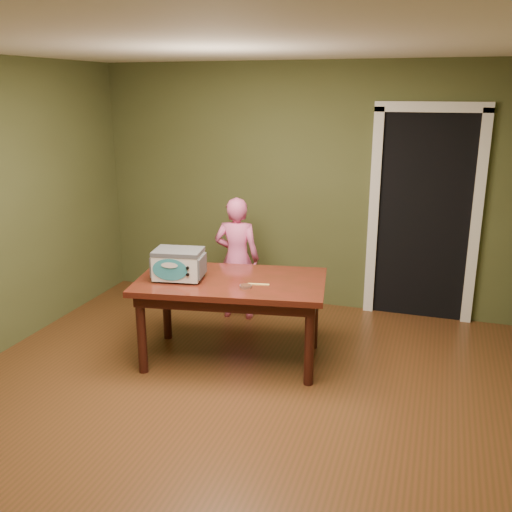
{
  "coord_description": "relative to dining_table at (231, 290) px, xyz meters",
  "views": [
    {
      "loc": [
        1.44,
        -3.42,
        2.32
      ],
      "look_at": [
        -0.0,
        1.0,
        0.95
      ],
      "focal_mm": 40.0,
      "sensor_mm": 36.0,
      "label": 1
    }
  ],
  "objects": [
    {
      "name": "floor",
      "position": [
        0.2,
        -0.91,
        -0.65
      ],
      "size": [
        5.0,
        5.0,
        0.0
      ],
      "primitive_type": "plane",
      "color": "#593019",
      "rests_on": "ground"
    },
    {
      "name": "room_shell",
      "position": [
        0.2,
        -0.91,
        1.06
      ],
      "size": [
        4.52,
        5.02,
        2.61
      ],
      "color": "#4A522B",
      "rests_on": "ground"
    },
    {
      "name": "doorway",
      "position": [
        1.5,
        1.87,
        0.41
      ],
      "size": [
        1.1,
        0.66,
        2.25
      ],
      "color": "black",
      "rests_on": "ground"
    },
    {
      "name": "dining_table",
      "position": [
        0.0,
        0.0,
        0.0
      ],
      "size": [
        1.73,
        1.15,
        0.75
      ],
      "rotation": [
        0.0,
        0.0,
        0.17
      ],
      "color": "#3D190D",
      "rests_on": "floor"
    },
    {
      "name": "toy_oven",
      "position": [
        -0.42,
        -0.14,
        0.24
      ],
      "size": [
        0.46,
        0.35,
        0.26
      ],
      "rotation": [
        0.0,
        0.0,
        0.16
      ],
      "color": "#4C4F54",
      "rests_on": "dining_table"
    },
    {
      "name": "baking_pan",
      "position": [
        0.19,
        -0.16,
        0.11
      ],
      "size": [
        0.1,
        0.1,
        0.02
      ],
      "color": "silver",
      "rests_on": "dining_table"
    },
    {
      "name": "spatula",
      "position": [
        0.27,
        -0.06,
        0.1
      ],
      "size": [
        0.18,
        0.06,
        0.01
      ],
      "primitive_type": "cube",
      "rotation": [
        0.0,
        0.0,
        0.19
      ],
      "color": "#E7C164",
      "rests_on": "dining_table"
    },
    {
      "name": "child",
      "position": [
        -0.29,
        0.95,
        -0.01
      ],
      "size": [
        0.5,
        0.36,
        1.28
      ],
      "primitive_type": "imported",
      "rotation": [
        0.0,
        0.0,
        3.27
      ],
      "color": "pink",
      "rests_on": "floor"
    }
  ]
}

